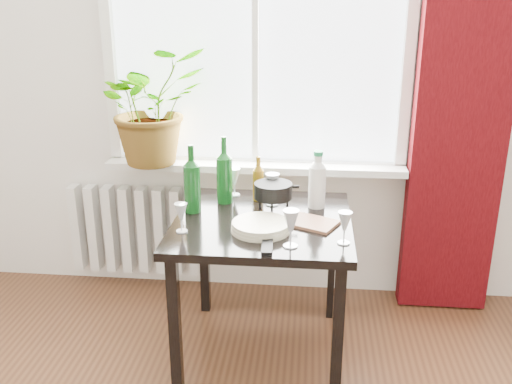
# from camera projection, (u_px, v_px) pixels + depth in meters

# --- Properties ---
(window) EXTENTS (1.72, 0.08, 1.62)m
(window) POSITION_uv_depth(u_px,v_px,m) (256.00, 26.00, 3.11)
(window) COLOR white
(window) RESTS_ON ground
(windowsill) EXTENTS (1.72, 0.20, 0.04)m
(windowsill) POSITION_uv_depth(u_px,v_px,m) (255.00, 166.00, 3.30)
(windowsill) COLOR silver
(windowsill) RESTS_ON ground
(curtain) EXTENTS (0.50, 0.12, 2.56)m
(curtain) POSITION_uv_depth(u_px,v_px,m) (465.00, 88.00, 3.01)
(curtain) COLOR #340407
(curtain) RESTS_ON ground
(radiator) EXTENTS (0.80, 0.10, 0.55)m
(radiator) POSITION_uv_depth(u_px,v_px,m) (135.00, 230.00, 3.54)
(radiator) COLOR silver
(radiator) RESTS_ON ground
(table) EXTENTS (0.85, 0.85, 0.74)m
(table) POSITION_uv_depth(u_px,v_px,m) (263.00, 237.00, 2.78)
(table) COLOR black
(table) RESTS_ON ground
(potted_plant) EXTENTS (0.78, 0.77, 0.66)m
(potted_plant) POSITION_uv_depth(u_px,v_px,m) (152.00, 106.00, 3.19)
(potted_plant) COLOR #1F6B1C
(potted_plant) RESTS_ON windowsill
(wine_bottle_left) EXTENTS (0.09, 0.09, 0.35)m
(wine_bottle_left) POSITION_uv_depth(u_px,v_px,m) (192.00, 178.00, 2.80)
(wine_bottle_left) COLOR #0C4013
(wine_bottle_left) RESTS_ON table
(wine_bottle_right) EXTENTS (0.09, 0.09, 0.36)m
(wine_bottle_right) POSITION_uv_depth(u_px,v_px,m) (224.00, 169.00, 2.92)
(wine_bottle_right) COLOR #0D4615
(wine_bottle_right) RESTS_ON table
(bottle_amber) EXTENTS (0.08, 0.08, 0.24)m
(bottle_amber) POSITION_uv_depth(u_px,v_px,m) (258.00, 178.00, 2.97)
(bottle_amber) COLOR brown
(bottle_amber) RESTS_ON table
(cleaning_bottle) EXTENTS (0.11, 0.11, 0.30)m
(cleaning_bottle) POSITION_uv_depth(u_px,v_px,m) (317.00, 179.00, 2.86)
(cleaning_bottle) COLOR silver
(cleaning_bottle) RESTS_ON table
(wineglass_front_right) EXTENTS (0.08, 0.08, 0.17)m
(wineglass_front_right) POSITION_uv_depth(u_px,v_px,m) (291.00, 228.00, 2.43)
(wineglass_front_right) COLOR silver
(wineglass_front_right) RESTS_ON table
(wineglass_far_right) EXTENTS (0.08, 0.08, 0.15)m
(wineglass_far_right) POSITION_uv_depth(u_px,v_px,m) (344.00, 227.00, 2.47)
(wineglass_far_right) COLOR silver
(wineglass_far_right) RESTS_ON table
(wineglass_back_center) EXTENTS (0.07, 0.07, 0.17)m
(wineglass_back_center) POSITION_uv_depth(u_px,v_px,m) (272.00, 189.00, 2.91)
(wineglass_back_center) COLOR silver
(wineglass_back_center) RESTS_ON table
(wineglass_back_left) EXTENTS (0.08, 0.08, 0.15)m
(wineglass_back_left) POSITION_uv_depth(u_px,v_px,m) (234.00, 182.00, 3.05)
(wineglass_back_left) COLOR white
(wineglass_back_left) RESTS_ON table
(wineglass_front_left) EXTENTS (0.07, 0.07, 0.14)m
(wineglass_front_left) POSITION_uv_depth(u_px,v_px,m) (181.00, 218.00, 2.59)
(wineglass_front_left) COLOR silver
(wineglass_front_left) RESTS_ON table
(plate_stack) EXTENTS (0.36, 0.36, 0.04)m
(plate_stack) POSITION_uv_depth(u_px,v_px,m) (261.00, 226.00, 2.61)
(plate_stack) COLOR beige
(plate_stack) RESTS_ON table
(fondue_pot) EXTENTS (0.25, 0.23, 0.15)m
(fondue_pot) POSITION_uv_depth(u_px,v_px,m) (273.00, 197.00, 2.83)
(fondue_pot) COLOR black
(fondue_pot) RESTS_ON table
(tv_remote) EXTENTS (0.05, 0.16, 0.02)m
(tv_remote) POSITION_uv_depth(u_px,v_px,m) (267.00, 246.00, 2.44)
(tv_remote) COLOR black
(tv_remote) RESTS_ON table
(cutting_board) EXTENTS (0.31, 0.27, 0.01)m
(cutting_board) POSITION_uv_depth(u_px,v_px,m) (308.00, 222.00, 2.70)
(cutting_board) COLOR #905D41
(cutting_board) RESTS_ON table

